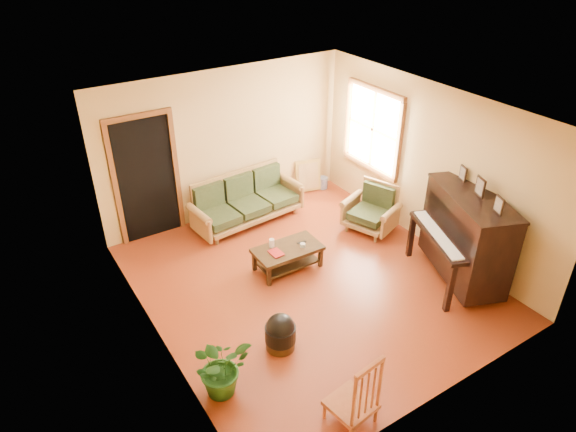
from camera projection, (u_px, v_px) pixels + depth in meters
floor at (308, 281)px, 7.59m from camera, size 5.00×5.00×0.00m
doorway at (147, 180)px, 8.19m from camera, size 1.08×0.16×2.05m
window at (373, 129)px, 8.79m from camera, size 0.12×1.36×1.46m
sofa at (248, 200)px, 8.85m from camera, size 2.04×1.00×0.85m
coffee_table at (288, 258)px, 7.78m from camera, size 1.03×0.58×0.37m
armchair at (370, 209)px, 8.62m from camera, size 1.00×1.02×0.80m
piano at (466, 238)px, 7.33m from camera, size 1.44×1.79×1.38m
footstool at (280, 336)px, 6.36m from camera, size 0.52×0.52×0.37m
red_chair at (352, 388)px, 5.28m from camera, size 0.51×0.55×0.96m
leaning_frame at (308, 176)px, 9.88m from camera, size 0.51×0.23×0.66m
ceramic_crock at (323, 183)px, 10.09m from camera, size 0.22×0.22×0.23m
potted_plant at (221, 367)px, 5.68m from camera, size 0.72×0.65×0.73m
book at (271, 255)px, 7.51m from camera, size 0.18×0.23×0.02m
candle at (272, 243)px, 7.68m from camera, size 0.09×0.09×0.13m
glass_jar at (303, 245)px, 7.70m from camera, size 0.08×0.08×0.05m
remote at (301, 242)px, 7.80m from camera, size 0.15×0.05×0.01m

